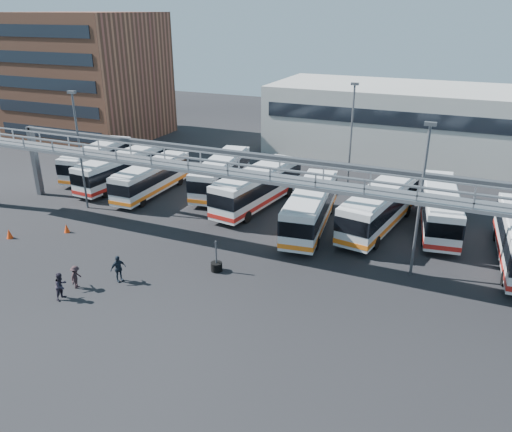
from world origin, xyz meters
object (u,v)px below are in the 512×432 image
at_px(bus_5, 311,206).
at_px(bus_6, 380,206).
at_px(light_pole_left, 79,145).
at_px(cone_left, 9,234).
at_px(bus_4, 258,186).
at_px(bus_0, 97,159).
at_px(pedestrian_d, 118,269).
at_px(pedestrian_b, 61,286).
at_px(cone_right, 67,228).
at_px(light_pole_back, 351,132).
at_px(bus_1, 120,169).
at_px(pedestrian_c, 76,277).
at_px(tire_stack, 216,266).
at_px(bus_2, 152,177).
at_px(bus_7, 440,207).
at_px(bus_3, 221,173).
at_px(light_pole_mid, 421,194).

relative_size(bus_5, bus_6, 0.98).
distance_m(light_pole_left, cone_left, 9.25).
xyz_separation_m(bus_4, bus_5, (5.76, -2.76, -0.02)).
xyz_separation_m(bus_0, pedestrian_d, (16.16, -17.45, -0.83)).
relative_size(pedestrian_b, cone_right, 2.47).
bearing_deg(light_pole_back, pedestrian_d, -111.47).
relative_size(bus_4, cone_right, 16.55).
height_order(bus_1, pedestrian_c, bus_1).
bearing_deg(cone_right, light_pole_back, 46.53).
height_order(bus_1, cone_right, bus_1).
bearing_deg(pedestrian_c, bus_6, -55.89).
bearing_deg(tire_stack, bus_2, 138.87).
height_order(light_pole_left, bus_2, light_pole_left).
distance_m(bus_7, tire_stack, 18.65).
distance_m(bus_1, bus_3, 10.19).
bearing_deg(bus_1, pedestrian_b, -57.57).
relative_size(pedestrian_b, pedestrian_c, 1.13).
bearing_deg(tire_stack, bus_5, 68.90).
height_order(bus_6, cone_left, bus_6).
xyz_separation_m(bus_0, cone_left, (4.26, -15.47, -1.37)).
height_order(bus_1, bus_2, bus_1).
height_order(light_pole_mid, pedestrian_b, light_pole_mid).
xyz_separation_m(bus_0, pedestrian_c, (14.24, -19.20, -0.97)).
xyz_separation_m(bus_0, bus_1, (4.43, -1.88, 0.04)).
distance_m(light_pole_left, pedestrian_c, 15.11).
relative_size(pedestrian_c, tire_stack, 0.69).
relative_size(light_pole_mid, bus_7, 0.90).
bearing_deg(pedestrian_c, bus_4, -28.63).
bearing_deg(bus_6, pedestrian_c, -123.25).
relative_size(bus_6, tire_stack, 5.29).
relative_size(bus_2, bus_5, 0.88).
relative_size(light_pole_back, pedestrian_d, 5.62).
distance_m(light_pole_back, pedestrian_c, 27.98).
distance_m(bus_6, pedestrian_b, 24.05).
xyz_separation_m(bus_5, pedestrian_b, (-10.58, -16.12, -1.02)).
xyz_separation_m(light_pole_left, cone_right, (2.13, -4.85, -5.38)).
relative_size(pedestrian_d, cone_right, 2.58).
distance_m(bus_0, bus_2, 9.06).
xyz_separation_m(bus_0, bus_4, (19.13, -1.66, 0.17)).
relative_size(bus_3, bus_5, 0.96).
xyz_separation_m(light_pole_left, bus_4, (13.75, 6.36, -3.81)).
bearing_deg(light_pole_mid, light_pole_back, 118.07).
bearing_deg(light_pole_mid, pedestrian_b, -148.86).
distance_m(pedestrian_c, pedestrian_d, 2.61).
xyz_separation_m(bus_4, tire_stack, (2.18, -12.05, -1.54)).
bearing_deg(cone_left, bus_3, 58.16).
distance_m(light_pole_left, light_pole_back, 24.41).
distance_m(light_pole_back, pedestrian_d, 25.64).
bearing_deg(bus_6, bus_1, -171.31).
xyz_separation_m(bus_4, bus_6, (10.80, -0.62, 0.01)).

